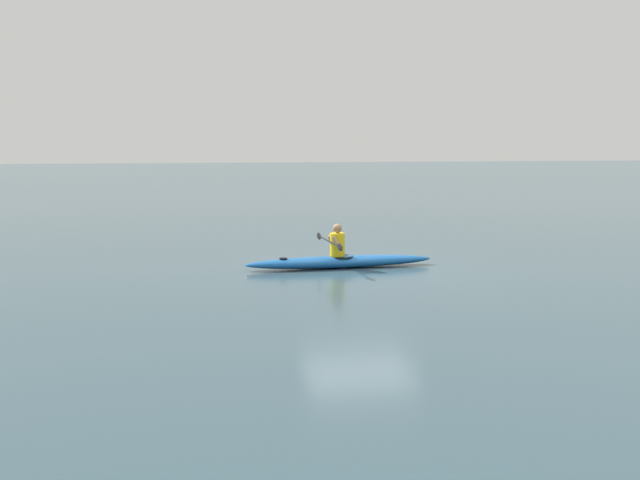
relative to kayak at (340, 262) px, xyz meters
The scene contains 3 objects.
ground_plane 0.49m from the kayak, 150.80° to the left, with size 160.00×160.00×0.00m, color #334C56.
kayak is the anchor object (origin of this frame).
kayaker 0.46m from the kayak, ahead, with size 0.45×2.35×0.74m.
Camera 1 is at (3.95, 16.42, 2.91)m, focal length 42.37 mm.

